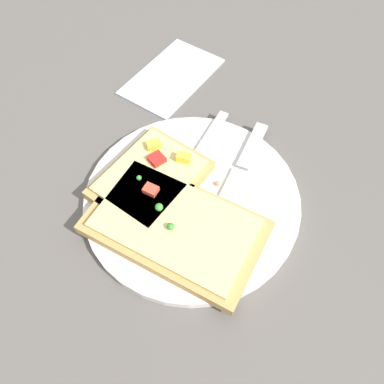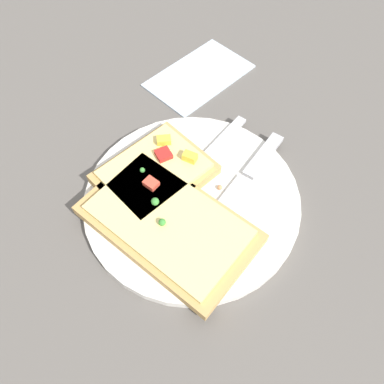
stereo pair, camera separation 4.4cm
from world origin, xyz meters
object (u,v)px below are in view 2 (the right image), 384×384
Objects in this scene: knife at (244,181)px; napkin at (199,75)px; pizza_slice_main at (168,223)px; pizza_slice_corner at (155,172)px; fork at (191,174)px; plate at (192,199)px.

knife is 0.21m from napkin.
pizza_slice_corner is at bearing -35.96° from pizza_slice_main.
fork is 1.00× the size of knife.
pizza_slice_corner is (0.04, 0.06, 0.00)m from pizza_slice_main.
pizza_slice_main reaches higher than plate.
napkin is (0.18, 0.10, -0.02)m from pizza_slice_corner.
knife reaches higher than fork.
plate is 1.65× the size of napkin.
fork is at bearing -69.67° from pizza_slice_main.
pizza_slice_main is at bearing -142.82° from napkin.
knife reaches higher than plate.
fork is 0.07m from knife.
pizza_slice_main reaches higher than knife.
plate is 0.23m from napkin.
fork is 0.04m from pizza_slice_corner.
pizza_slice_corner is at bearing 102.94° from plate.
plate is at bearing -36.79° from knife.
napkin is at bearing 42.38° from plate.
plate is 1.24× the size of knife.
plate is at bearing -83.97° from pizza_slice_main.
fork is at bearing -64.56° from knife.
pizza_slice_main is 0.07m from pizza_slice_corner.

